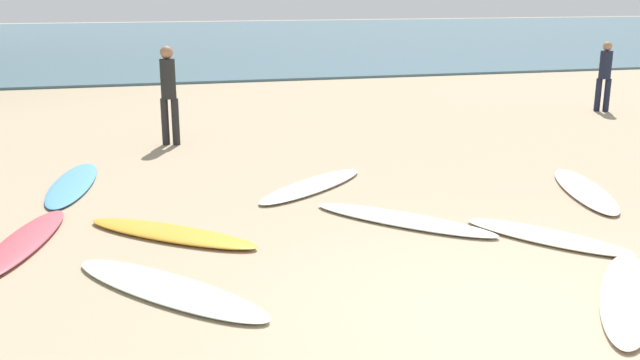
{
  "coord_description": "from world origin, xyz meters",
  "views": [
    {
      "loc": [
        -3.1,
        -5.14,
        2.88
      ],
      "look_at": [
        -0.67,
        4.06,
        0.3
      ],
      "focal_mm": 39.9,
      "sensor_mm": 36.0,
      "label": 1
    }
  ],
  "objects_px": {
    "surfboard_4": "(23,242)",
    "surfboard_7": "(312,186)",
    "surfboard_9": "(546,236)",
    "surfboard_8": "(168,289)",
    "beachgoer_near": "(169,90)",
    "surfboard_5": "(585,190)",
    "surfboard_2": "(171,233)",
    "surfboard_6": "(73,184)",
    "beachgoer_mid": "(605,73)",
    "surfboard_1": "(627,295)",
    "surfboard_0": "(403,220)"
  },
  "relations": [
    {
      "from": "surfboard_8",
      "to": "surfboard_2",
      "type": "bearing_deg",
      "value": 44.96
    },
    {
      "from": "surfboard_9",
      "to": "surfboard_2",
      "type": "bearing_deg",
      "value": 127.42
    },
    {
      "from": "surfboard_8",
      "to": "beachgoer_mid",
      "type": "xyz_separation_m",
      "value": [
        10.69,
        8.07,
        0.88
      ]
    },
    {
      "from": "surfboard_0",
      "to": "surfboard_2",
      "type": "relative_size",
      "value": 1.05
    },
    {
      "from": "surfboard_4",
      "to": "surfboard_6",
      "type": "relative_size",
      "value": 0.93
    },
    {
      "from": "surfboard_6",
      "to": "surfboard_8",
      "type": "distance_m",
      "value": 4.43
    },
    {
      "from": "beachgoer_near",
      "to": "surfboard_4",
      "type": "bearing_deg",
      "value": -92.01
    },
    {
      "from": "surfboard_6",
      "to": "surfboard_7",
      "type": "relative_size",
      "value": 1.08
    },
    {
      "from": "surfboard_4",
      "to": "surfboard_6",
      "type": "bearing_deg",
      "value": -84.62
    },
    {
      "from": "surfboard_4",
      "to": "surfboard_7",
      "type": "bearing_deg",
      "value": -144.76
    },
    {
      "from": "surfboard_0",
      "to": "surfboard_8",
      "type": "distance_m",
      "value": 3.33
    },
    {
      "from": "surfboard_2",
      "to": "surfboard_5",
      "type": "relative_size",
      "value": 0.98
    },
    {
      "from": "surfboard_9",
      "to": "beachgoer_near",
      "type": "bearing_deg",
      "value": 85.08
    },
    {
      "from": "surfboard_9",
      "to": "surfboard_1",
      "type": "bearing_deg",
      "value": -132.35
    },
    {
      "from": "surfboard_1",
      "to": "surfboard_2",
      "type": "relative_size",
      "value": 1.0
    },
    {
      "from": "surfboard_4",
      "to": "beachgoer_near",
      "type": "xyz_separation_m",
      "value": [
        1.99,
        5.12,
        1.0
      ]
    },
    {
      "from": "surfboard_1",
      "to": "beachgoer_mid",
      "type": "xyz_separation_m",
      "value": [
        6.44,
        9.36,
        0.88
      ]
    },
    {
      "from": "surfboard_8",
      "to": "beachgoer_near",
      "type": "height_order",
      "value": "beachgoer_near"
    },
    {
      "from": "surfboard_0",
      "to": "surfboard_8",
      "type": "height_order",
      "value": "surfboard_0"
    },
    {
      "from": "surfboard_2",
      "to": "surfboard_4",
      "type": "xyz_separation_m",
      "value": [
        -1.67,
        0.13,
        -0.0
      ]
    },
    {
      "from": "surfboard_7",
      "to": "beachgoer_mid",
      "type": "bearing_deg",
      "value": 79.97
    },
    {
      "from": "surfboard_1",
      "to": "surfboard_7",
      "type": "distance_m",
      "value": 4.95
    },
    {
      "from": "surfboard_2",
      "to": "beachgoer_near",
      "type": "relative_size",
      "value": 1.28
    },
    {
      "from": "surfboard_8",
      "to": "surfboard_9",
      "type": "height_order",
      "value": "surfboard_9"
    },
    {
      "from": "surfboard_4",
      "to": "beachgoer_near",
      "type": "distance_m",
      "value": 5.59
    },
    {
      "from": "surfboard_0",
      "to": "surfboard_9",
      "type": "bearing_deg",
      "value": 100.46
    },
    {
      "from": "surfboard_5",
      "to": "surfboard_8",
      "type": "relative_size",
      "value": 0.96
    },
    {
      "from": "surfboard_0",
      "to": "surfboard_1",
      "type": "distance_m",
      "value": 2.97
    },
    {
      "from": "surfboard_5",
      "to": "surfboard_4",
      "type": "bearing_deg",
      "value": -160.53
    },
    {
      "from": "surfboard_7",
      "to": "surfboard_8",
      "type": "relative_size",
      "value": 0.94
    },
    {
      "from": "surfboard_1",
      "to": "surfboard_8",
      "type": "bearing_deg",
      "value": -158.83
    },
    {
      "from": "surfboard_4",
      "to": "beachgoer_mid",
      "type": "bearing_deg",
      "value": -138.85
    },
    {
      "from": "surfboard_8",
      "to": "surfboard_0",
      "type": "bearing_deg",
      "value": -15.35
    },
    {
      "from": "surfboard_2",
      "to": "surfboard_4",
      "type": "bearing_deg",
      "value": 125.65
    },
    {
      "from": "surfboard_9",
      "to": "surfboard_7",
      "type": "bearing_deg",
      "value": 90.3
    },
    {
      "from": "beachgoer_mid",
      "to": "surfboard_1",
      "type": "bearing_deg",
      "value": -90.25
    },
    {
      "from": "surfboard_6",
      "to": "surfboard_4",
      "type": "bearing_deg",
      "value": -91.59
    },
    {
      "from": "surfboard_7",
      "to": "surfboard_8",
      "type": "bearing_deg",
      "value": -74.83
    },
    {
      "from": "surfboard_4",
      "to": "surfboard_9",
      "type": "bearing_deg",
      "value": -179.09
    },
    {
      "from": "surfboard_5",
      "to": "surfboard_8",
      "type": "height_order",
      "value": "surfboard_5"
    },
    {
      "from": "surfboard_9",
      "to": "surfboard_5",
      "type": "bearing_deg",
      "value": 8.35
    },
    {
      "from": "surfboard_8",
      "to": "beachgoer_mid",
      "type": "bearing_deg",
      "value": -3.53
    },
    {
      "from": "surfboard_9",
      "to": "beachgoer_mid",
      "type": "relative_size",
      "value": 1.23
    },
    {
      "from": "surfboard_6",
      "to": "surfboard_8",
      "type": "bearing_deg",
      "value": -67.85
    },
    {
      "from": "surfboard_0",
      "to": "surfboard_2",
      "type": "height_order",
      "value": "surfboard_2"
    },
    {
      "from": "surfboard_2",
      "to": "surfboard_9",
      "type": "height_order",
      "value": "surfboard_2"
    },
    {
      "from": "surfboard_5",
      "to": "surfboard_9",
      "type": "xyz_separation_m",
      "value": [
        -1.63,
        -1.62,
        -0.0
      ]
    },
    {
      "from": "surfboard_4",
      "to": "beachgoer_near",
      "type": "height_order",
      "value": "beachgoer_near"
    },
    {
      "from": "surfboard_8",
      "to": "beachgoer_mid",
      "type": "distance_m",
      "value": 13.42
    },
    {
      "from": "surfboard_5",
      "to": "surfboard_9",
      "type": "bearing_deg",
      "value": -117.67
    }
  ]
}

